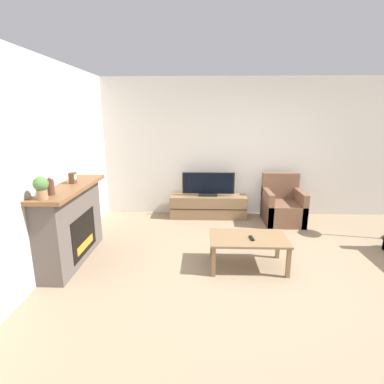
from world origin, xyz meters
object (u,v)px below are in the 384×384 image
(remote, at_px, (252,238))
(fireplace, at_px, (71,223))
(tv, at_px, (208,185))
(potted_plant, at_px, (41,187))
(coffee_table, at_px, (248,241))
(mantel_clock, at_px, (73,178))
(armchair, at_px, (282,207))
(tv_stand, at_px, (208,206))
(mantel_vase_left, at_px, (50,187))

(remote, bearing_deg, fireplace, 170.09)
(fireplace, height_order, tv, fireplace)
(potted_plant, bearing_deg, coffee_table, 12.70)
(potted_plant, bearing_deg, mantel_clock, 89.95)
(potted_plant, distance_m, armchair, 4.16)
(potted_plant, distance_m, tv_stand, 3.35)
(remote, bearing_deg, tv_stand, 98.35)
(coffee_table, bearing_deg, mantel_clock, 173.43)
(tv, bearing_deg, mantel_vase_left, -128.86)
(mantel_vase_left, distance_m, potted_plant, 0.20)
(mantel_vase_left, height_order, potted_plant, potted_plant)
(tv_stand, bearing_deg, potted_plant, -126.65)
(fireplace, distance_m, tv, 2.70)
(coffee_table, bearing_deg, potted_plant, -167.30)
(tv, bearing_deg, tv_stand, 90.00)
(mantel_vase_left, bearing_deg, tv_stand, 51.16)
(fireplace, distance_m, tv_stand, 2.72)
(mantel_vase_left, distance_m, armchair, 4.04)
(mantel_vase_left, relative_size, coffee_table, 0.21)
(tv, height_order, remote, tv)
(coffee_table, bearing_deg, armchair, 62.98)
(mantel_clock, distance_m, remote, 2.56)
(mantel_clock, bearing_deg, tv, 42.46)
(fireplace, bearing_deg, remote, -4.05)
(tv, xyz_separation_m, remote, (0.53, -2.07, -0.22))
(tv, bearing_deg, potted_plant, -126.67)
(mantel_clock, bearing_deg, potted_plant, -90.05)
(fireplace, height_order, coffee_table, fireplace)
(tv_stand, relative_size, coffee_table, 1.48)
(mantel_vase_left, relative_size, tv_stand, 0.14)
(remote, bearing_deg, mantel_clock, 166.43)
(mantel_clock, height_order, coffee_table, mantel_clock)
(mantel_vase_left, xyz_separation_m, armchair, (3.31, 2.14, -0.88))
(tv_stand, bearing_deg, armchair, -9.27)
(mantel_clock, bearing_deg, fireplace, -96.42)
(tv_stand, height_order, tv, tv)
(coffee_table, bearing_deg, mantel_vase_left, -171.79)
(mantel_vase_left, height_order, tv_stand, mantel_vase_left)
(mantel_vase_left, height_order, tv, mantel_vase_left)
(mantel_vase_left, height_order, coffee_table, mantel_vase_left)
(tv_stand, relative_size, remote, 9.78)
(mantel_clock, height_order, potted_plant, potted_plant)
(potted_plant, bearing_deg, remote, 11.34)
(mantel_clock, xyz_separation_m, potted_plant, (-0.00, -0.82, 0.07))
(armchair, bearing_deg, tv_stand, 170.73)
(fireplace, xyz_separation_m, armchair, (3.33, 1.67, -0.25))
(potted_plant, distance_m, tv, 3.24)
(coffee_table, xyz_separation_m, remote, (0.03, -0.05, 0.06))
(mantel_vase_left, bearing_deg, tv, 51.14)
(fireplace, xyz_separation_m, potted_plant, (0.02, -0.66, 0.67))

